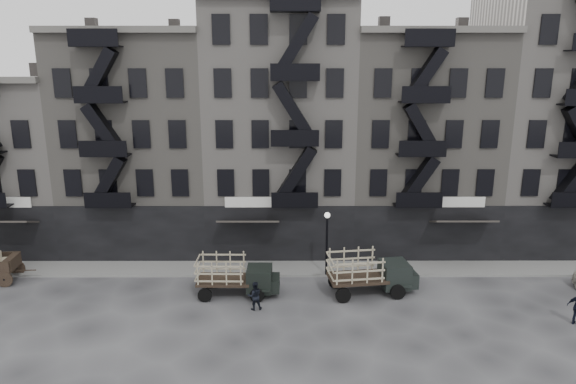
{
  "coord_description": "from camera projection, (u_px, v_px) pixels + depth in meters",
  "views": [
    {
      "loc": [
        0.5,
        -27.71,
        13.47
      ],
      "look_at": [
        0.57,
        4.0,
        5.22
      ],
      "focal_mm": 32.0,
      "sensor_mm": 36.0,
      "label": 1
    }
  ],
  "objects": [
    {
      "name": "stake_truck_east",
      "position": [
        370.0,
        270.0,
        30.03
      ],
      "size": [
        5.36,
        2.71,
        2.59
      ],
      "rotation": [
        0.0,
        0.0,
        0.14
      ],
      "color": "black",
      "rests_on": "ground"
    },
    {
      "name": "building_center",
      "position": [
        280.0,
        129.0,
        37.57
      ],
      "size": [
        10.0,
        11.35,
        18.2
      ],
      "color": "gray",
      "rests_on": "ground"
    },
    {
      "name": "lamp_post",
      "position": [
        327.0,
        235.0,
        32.03
      ],
      "size": [
        0.36,
        0.36,
        4.28
      ],
      "color": "black",
      "rests_on": "ground"
    },
    {
      "name": "building_west",
      "position": [
        12.0,
        162.0,
        38.16
      ],
      "size": [
        10.0,
        11.35,
        13.2
      ],
      "color": "gray",
      "rests_on": "ground"
    },
    {
      "name": "building_midwest",
      "position": [
        145.0,
        142.0,
        37.8
      ],
      "size": [
        10.0,
        11.35,
        16.2
      ],
      "color": "slate",
      "rests_on": "ground"
    },
    {
      "name": "stake_truck_west",
      "position": [
        235.0,
        273.0,
        29.85
      ],
      "size": [
        4.81,
        2.06,
        2.39
      ],
      "rotation": [
        0.0,
        0.0,
        -0.02
      ],
      "color": "black",
      "rests_on": "ground"
    },
    {
      "name": "sidewalk",
      "position": [
        279.0,
        268.0,
        33.81
      ],
      "size": [
        55.0,
        2.5,
        0.15
      ],
      "primitive_type": "cube",
      "color": "slate",
      "rests_on": "ground"
    },
    {
      "name": "building_mideast",
      "position": [
        415.0,
        142.0,
        37.85
      ],
      "size": [
        10.0,
        11.35,
        16.2
      ],
      "color": "slate",
      "rests_on": "ground"
    },
    {
      "name": "ground",
      "position": [
        278.0,
        295.0,
        30.2
      ],
      "size": [
        140.0,
        140.0,
        0.0
      ],
      "primitive_type": "plane",
      "color": "#38383A",
      "rests_on": "ground"
    },
    {
      "name": "pedestrian_mid",
      "position": [
        255.0,
        296.0,
        28.26
      ],
      "size": [
        0.89,
        0.75,
        1.62
      ],
      "primitive_type": "imported",
      "rotation": [
        0.0,
        0.0,
        3.33
      ],
      "color": "black",
      "rests_on": "ground"
    },
    {
      "name": "building_east",
      "position": [
        553.0,
        122.0,
        37.49
      ],
      "size": [
        10.0,
        11.35,
        19.2
      ],
      "color": "gray",
      "rests_on": "ground"
    }
  ]
}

